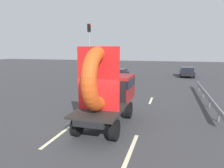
{
  "coord_description": "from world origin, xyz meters",
  "views": [
    {
      "loc": [
        3.26,
        -8.43,
        3.76
      ],
      "look_at": [
        0.29,
        1.82,
        1.94
      ],
      "focal_mm": 32.49,
      "sensor_mm": 36.0,
      "label": 1
    }
  ],
  "objects_px": {
    "oncoming_car": "(187,71)",
    "flatbed_truck": "(108,89)",
    "distant_sedan": "(120,73)",
    "traffic_light": "(89,45)"
  },
  "relations": [
    {
      "from": "flatbed_truck",
      "to": "oncoming_car",
      "type": "bearing_deg",
      "value": 75.76
    },
    {
      "from": "distant_sedan",
      "to": "oncoming_car",
      "type": "height_order",
      "value": "oncoming_car"
    },
    {
      "from": "flatbed_truck",
      "to": "traffic_light",
      "type": "relative_size",
      "value": 0.73
    },
    {
      "from": "flatbed_truck",
      "to": "distant_sedan",
      "type": "relative_size",
      "value": 1.23
    },
    {
      "from": "distant_sedan",
      "to": "oncoming_car",
      "type": "bearing_deg",
      "value": 28.1
    },
    {
      "from": "distant_sedan",
      "to": "traffic_light",
      "type": "distance_m",
      "value": 5.42
    },
    {
      "from": "flatbed_truck",
      "to": "traffic_light",
      "type": "bearing_deg",
      "value": 115.81
    },
    {
      "from": "oncoming_car",
      "to": "flatbed_truck",
      "type": "bearing_deg",
      "value": -104.24
    },
    {
      "from": "traffic_light",
      "to": "oncoming_car",
      "type": "bearing_deg",
      "value": 31.17
    },
    {
      "from": "flatbed_truck",
      "to": "oncoming_car",
      "type": "distance_m",
      "value": 21.2
    }
  ]
}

